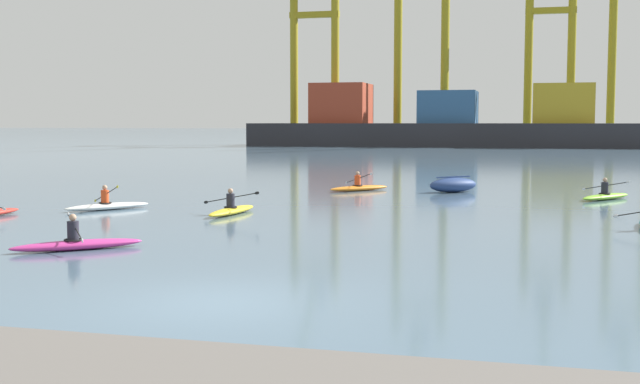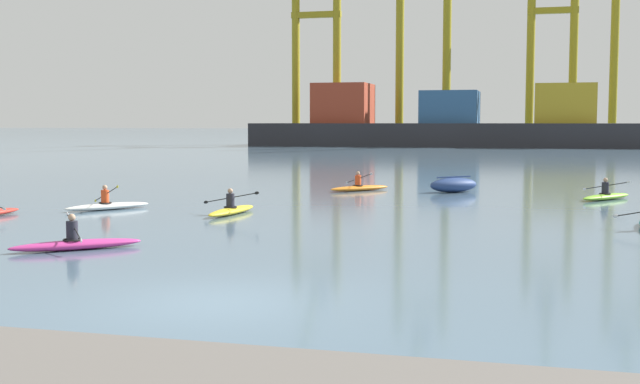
{
  "view_description": "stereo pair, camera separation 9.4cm",
  "coord_description": "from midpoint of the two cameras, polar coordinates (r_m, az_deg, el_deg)",
  "views": [
    {
      "loc": [
        5.47,
        -13.78,
        3.34
      ],
      "look_at": [
        -2.44,
        16.77,
        0.6
      ],
      "focal_mm": 45.36,
      "sensor_mm": 36.0,
      "label": 1
    },
    {
      "loc": [
        5.56,
        -13.76,
        3.34
      ],
      "look_at": [
        -2.44,
        16.77,
        0.6
      ],
      "focal_mm": 45.36,
      "sensor_mm": 36.0,
      "label": 2
    }
  ],
  "objects": [
    {
      "name": "kayak_lime",
      "position": [
        36.91,
        19.44,
        -0.24
      ],
      "size": [
        2.5,
        3.09,
        0.95
      ],
      "color": "#7ABC2D",
      "rests_on": "ground"
    },
    {
      "name": "kayak_magenta",
      "position": [
        22.12,
        -16.89,
        -3.48
      ],
      "size": [
        2.97,
        2.68,
        0.95
      ],
      "color": "#C13384",
      "rests_on": "ground"
    },
    {
      "name": "container_barge",
      "position": [
        113.1,
        8.94,
        4.68
      ],
      "size": [
        54.88,
        11.48,
        8.77
      ],
      "color": "#28282D",
      "rests_on": "ground"
    },
    {
      "name": "gantry_crane_east",
      "position": [
        128.24,
        21.18,
        11.68
      ],
      "size": [
        6.45,
        16.94,
        38.75
      ],
      "color": "olive",
      "rests_on": "ground"
    },
    {
      "name": "kayak_yellow",
      "position": [
        29.46,
        -6.34,
        -1.24
      ],
      "size": [
        2.25,
        3.44,
        0.95
      ],
      "color": "yellow",
      "rests_on": "ground"
    },
    {
      "name": "gantry_crane_west",
      "position": [
        123.52,
        -0.45,
        10.71
      ],
      "size": [
        7.62,
        14.97,
        32.26
      ],
      "color": "olive",
      "rests_on": "ground"
    },
    {
      "name": "capsized_dinghy",
      "position": [
        38.99,
        9.3,
        0.5
      ],
      "size": [
        2.66,
        2.56,
        0.76
      ],
      "color": "navy",
      "rests_on": "ground"
    },
    {
      "name": "gantry_crane_east_mid",
      "position": [
        126.16,
        15.92,
        10.54
      ],
      "size": [
        7.33,
        14.78,
        33.47
      ],
      "color": "olive",
      "rests_on": "ground"
    },
    {
      "name": "gantry_crane_west_mid",
      "position": [
        120.6,
        7.12,
        12.52
      ],
      "size": [
        8.09,
        20.72,
        38.04
      ],
      "color": "olive",
      "rests_on": "ground"
    },
    {
      "name": "kayak_orange",
      "position": [
        39.34,
        2.7,
        0.34
      ],
      "size": [
        2.73,
        2.92,
        0.96
      ],
      "color": "orange",
      "rests_on": "ground"
    },
    {
      "name": "kayak_white",
      "position": [
        31.84,
        -14.86,
        -0.91
      ],
      "size": [
        2.49,
        3.1,
        1.03
      ],
      "color": "silver",
      "rests_on": "ground"
    },
    {
      "name": "ground_plane",
      "position": [
        15.2,
        -7.19,
        -7.76
      ],
      "size": [
        800.0,
        800.0,
        0.0
      ],
      "primitive_type": "plane",
      "color": "slate"
    }
  ]
}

